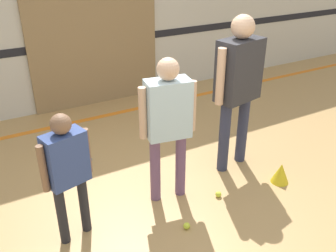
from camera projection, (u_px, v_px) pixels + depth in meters
name	position (u px, v px, depth m)	size (l,w,h in m)	color
ground_plane	(175.00, 199.00, 4.03)	(16.00, 16.00, 0.00)	tan
wall_back	(76.00, 6.00, 5.65)	(16.00, 0.07, 3.20)	beige
wall_panel	(95.00, 44.00, 5.97)	(2.12, 0.05, 2.02)	#93754C
floor_stripe	(99.00, 117.00, 5.88)	(14.40, 0.10, 0.01)	orange
person_instructor	(168.00, 116.00, 3.66)	(0.58, 0.31, 1.55)	#6B4C70
person_student_left	(67.00, 165.00, 3.20)	(0.47, 0.28, 1.27)	#232328
person_student_right	(238.00, 78.00, 4.15)	(0.68, 0.38, 1.82)	#2D334C
racket_spare_on_floor	(78.00, 161.00, 4.71)	(0.53, 0.41, 0.03)	blue
tennis_ball_near_instructor	(187.00, 226.00, 3.62)	(0.07, 0.07, 0.07)	#CCE038
tennis_ball_by_spare_racket	(66.00, 155.00, 4.79)	(0.07, 0.07, 0.07)	#CCE038
tennis_ball_stray_left	(218.00, 194.00, 4.06)	(0.07, 0.07, 0.07)	#CCE038
training_cone	(281.00, 173.00, 4.27)	(0.20, 0.20, 0.24)	yellow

